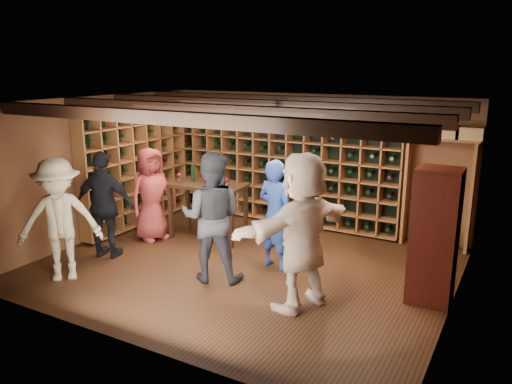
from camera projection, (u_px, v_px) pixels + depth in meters
The scene contains 13 objects.
ground at pixel (243, 266), 7.68m from camera, with size 6.00×6.00×0.00m, color #331B0E.
room_shell at pixel (244, 108), 7.13m from camera, with size 6.00×6.00×6.00m.
wine_rack_back at pixel (281, 164), 9.62m from camera, with size 4.65×0.30×2.20m.
wine_rack_left at pixel (136, 166), 9.43m from camera, with size 0.30×2.65×2.20m.
crate_shelf at pixel (442, 156), 8.12m from camera, with size 1.20×0.32×2.07m.
display_cabinet at pixel (434, 239), 6.36m from camera, with size 0.55×0.50×1.75m.
man_blue_shirt at pixel (276, 215), 7.46m from camera, with size 0.61×0.40×1.68m, color navy.
man_grey_suit at pixel (212, 217), 7.02m from camera, with size 0.90×0.70×1.86m, color black.
guest_red_floral at pixel (152, 194), 8.70m from camera, with size 0.80×0.52×1.64m, color maroon.
guest_woman_black at pixel (105, 205), 7.87m from camera, with size 1.01×0.42×1.72m, color black.
guest_khaki at pixel (59, 220), 7.04m from camera, with size 1.15×0.66×1.77m, color gray.
guest_beige at pixel (302, 232), 6.18m from camera, with size 1.87×0.59×2.01m, color tan.
tasting_table at pixel (208, 191), 8.73m from camera, with size 1.36×0.74×1.28m.
Camera 1 is at (3.65, -6.16, 3.01)m, focal length 35.00 mm.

